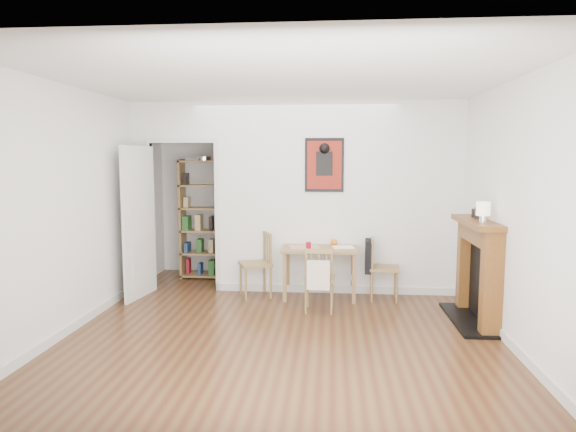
# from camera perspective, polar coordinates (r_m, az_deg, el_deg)

# --- Properties ---
(ground) EXTENTS (5.20, 5.20, 0.00)m
(ground) POSITION_cam_1_polar(r_m,az_deg,el_deg) (5.88, -0.24, -11.78)
(ground) COLOR #53371B
(ground) RESTS_ON ground
(room_shell) EXTENTS (5.20, 5.20, 5.20)m
(room_shell) POSITION_cam_1_polar(r_m,az_deg,el_deg) (6.94, 1.55, 1.95)
(room_shell) COLOR silver
(room_shell) RESTS_ON ground
(dining_table) EXTENTS (0.99, 0.63, 0.68)m
(dining_table) POSITION_cam_1_polar(r_m,az_deg,el_deg) (6.79, 3.55, -4.16)
(dining_table) COLOR olive
(dining_table) RESTS_ON ground
(chair_left) EXTENTS (0.56, 0.56, 0.86)m
(chair_left) POSITION_cam_1_polar(r_m,az_deg,el_deg) (6.87, -3.65, -5.43)
(chair_left) COLOR olive
(chair_left) RESTS_ON ground
(chair_right) EXTENTS (0.48, 0.43, 0.81)m
(chair_right) POSITION_cam_1_polar(r_m,az_deg,el_deg) (6.82, 10.47, -5.68)
(chair_right) COLOR olive
(chair_right) RESTS_ON ground
(chair_front) EXTENTS (0.41, 0.46, 0.79)m
(chair_front) POSITION_cam_1_polar(r_m,az_deg,el_deg) (6.23, 3.51, -6.96)
(chair_front) COLOR olive
(chair_front) RESTS_ON ground
(bookshelf) EXTENTS (0.77, 0.31, 1.83)m
(bookshelf) POSITION_cam_1_polar(r_m,az_deg,el_deg) (7.97, -9.14, -0.40)
(bookshelf) COLOR olive
(bookshelf) RESTS_ON ground
(fireplace) EXTENTS (0.45, 1.25, 1.16)m
(fireplace) POSITION_cam_1_polar(r_m,az_deg,el_deg) (6.18, 20.45, -5.41)
(fireplace) COLOR brown
(fireplace) RESTS_ON ground
(red_glass) EXTENTS (0.07, 0.07, 0.09)m
(red_glass) POSITION_cam_1_polar(r_m,az_deg,el_deg) (6.67, 2.29, -3.27)
(red_glass) COLOR maroon
(red_glass) RESTS_ON dining_table
(orange_fruit) EXTENTS (0.09, 0.09, 0.09)m
(orange_fruit) POSITION_cam_1_polar(r_m,az_deg,el_deg) (6.90, 5.13, -2.94)
(orange_fruit) COLOR orange
(orange_fruit) RESTS_ON dining_table
(placemat) EXTENTS (0.44, 0.37, 0.00)m
(placemat) POSITION_cam_1_polar(r_m,az_deg,el_deg) (6.78, 1.85, -3.45)
(placemat) COLOR beige
(placemat) RESTS_ON dining_table
(notebook) EXTENTS (0.30, 0.24, 0.01)m
(notebook) POSITION_cam_1_polar(r_m,az_deg,el_deg) (6.77, 6.14, -3.45)
(notebook) COLOR white
(notebook) RESTS_ON dining_table
(mantel_lamp) EXTENTS (0.14, 0.14, 0.23)m
(mantel_lamp) POSITION_cam_1_polar(r_m,az_deg,el_deg) (5.74, 20.87, 0.63)
(mantel_lamp) COLOR silver
(mantel_lamp) RESTS_ON fireplace
(ceramic_jar_a) EXTENTS (0.10, 0.10, 0.12)m
(ceramic_jar_a) POSITION_cam_1_polar(r_m,az_deg,el_deg) (6.20, 20.48, 0.31)
(ceramic_jar_a) COLOR black
(ceramic_jar_a) RESTS_ON fireplace
(ceramic_jar_b) EXTENTS (0.08, 0.08, 0.10)m
(ceramic_jar_b) POSITION_cam_1_polar(r_m,az_deg,el_deg) (6.33, 20.06, 0.32)
(ceramic_jar_b) COLOR black
(ceramic_jar_b) RESTS_ON fireplace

